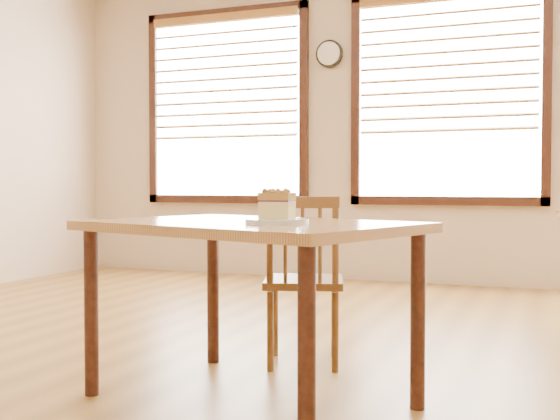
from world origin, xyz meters
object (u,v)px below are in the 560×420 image
object	(u,v)px
cafe_table_main	(249,243)
cafe_chair_main	(304,279)
wall_clock	(329,54)
plate	(277,222)
cake_slice	(277,204)

from	to	relation	value
cafe_table_main	cafe_chair_main	distance (m)	0.67
wall_clock	plate	size ratio (longest dim) A/B	1.06
plate	cake_slice	world-z (taller)	cake_slice
cafe_table_main	plate	xyz separation A→B (m)	(0.18, -0.14, 0.10)
wall_clock	plate	bearing A→B (deg)	-75.32
wall_clock	cafe_chair_main	bearing A→B (deg)	-74.70
cafe_table_main	cake_slice	xyz separation A→B (m)	(0.18, -0.14, 0.17)
wall_clock	plate	xyz separation A→B (m)	(1.02, -3.91, -1.39)
cake_slice	wall_clock	bearing A→B (deg)	103.14
wall_clock	cake_slice	xyz separation A→B (m)	(1.02, -3.91, -1.32)
cafe_chair_main	cake_slice	bearing A→B (deg)	84.40
wall_clock	cafe_table_main	bearing A→B (deg)	-77.36
wall_clock	cafe_chair_main	size ratio (longest dim) A/B	0.30
cake_slice	cafe_table_main	bearing A→B (deg)	140.96
cafe_chair_main	plate	distance (m)	0.85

